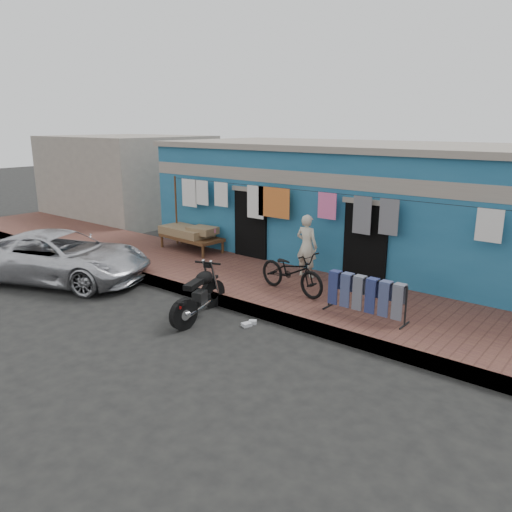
{
  "coord_description": "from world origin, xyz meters",
  "views": [
    {
      "loc": [
        6.48,
        -5.97,
        3.88
      ],
      "look_at": [
        0.0,
        2.0,
        1.15
      ],
      "focal_mm": 35.0,
      "sensor_mm": 36.0,
      "label": 1
    }
  ],
  "objects_px": {
    "seated_person": "(307,246)",
    "jeans_rack": "(366,296)",
    "bicycle": "(292,267)",
    "charpoy": "(191,238)",
    "car": "(61,256)",
    "motorcycle": "(199,293)"
  },
  "relations": [
    {
      "from": "seated_person",
      "to": "jeans_rack",
      "type": "xyz_separation_m",
      "value": [
        2.33,
        -1.45,
        -0.36
      ]
    },
    {
      "from": "bicycle",
      "to": "car",
      "type": "bearing_deg",
      "value": 122.03
    },
    {
      "from": "bicycle",
      "to": "motorcycle",
      "type": "distance_m",
      "value": 2.18
    },
    {
      "from": "car",
      "to": "jeans_rack",
      "type": "height_order",
      "value": "car"
    },
    {
      "from": "motorcycle",
      "to": "jeans_rack",
      "type": "distance_m",
      "value": 3.34
    },
    {
      "from": "motorcycle",
      "to": "jeans_rack",
      "type": "xyz_separation_m",
      "value": [
        2.9,
        1.65,
        0.12
      ]
    },
    {
      "from": "seated_person",
      "to": "jeans_rack",
      "type": "bearing_deg",
      "value": 147.31
    },
    {
      "from": "motorcycle",
      "to": "charpoy",
      "type": "height_order",
      "value": "motorcycle"
    },
    {
      "from": "car",
      "to": "jeans_rack",
      "type": "relative_size",
      "value": 2.72
    },
    {
      "from": "charpoy",
      "to": "jeans_rack",
      "type": "distance_m",
      "value": 6.63
    },
    {
      "from": "bicycle",
      "to": "jeans_rack",
      "type": "height_order",
      "value": "bicycle"
    },
    {
      "from": "seated_person",
      "to": "charpoy",
      "type": "bearing_deg",
      "value": -2.14
    },
    {
      "from": "bicycle",
      "to": "charpoy",
      "type": "xyz_separation_m",
      "value": [
        -4.51,
        1.26,
        -0.23
      ]
    },
    {
      "from": "car",
      "to": "bicycle",
      "type": "relative_size",
      "value": 2.57
    },
    {
      "from": "charpoy",
      "to": "car",
      "type": "bearing_deg",
      "value": -104.42
    },
    {
      "from": "bicycle",
      "to": "motorcycle",
      "type": "xyz_separation_m",
      "value": [
        -0.96,
        -1.94,
        -0.3
      ]
    },
    {
      "from": "car",
      "to": "seated_person",
      "type": "xyz_separation_m",
      "value": [
        5.05,
        3.54,
        0.37
      ]
    },
    {
      "from": "seated_person",
      "to": "motorcycle",
      "type": "relative_size",
      "value": 0.88
    },
    {
      "from": "jeans_rack",
      "to": "seated_person",
      "type": "bearing_deg",
      "value": 148.13
    },
    {
      "from": "seated_person",
      "to": "bicycle",
      "type": "bearing_deg",
      "value": 107.47
    },
    {
      "from": "jeans_rack",
      "to": "bicycle",
      "type": "bearing_deg",
      "value": 171.65
    },
    {
      "from": "bicycle",
      "to": "jeans_rack",
      "type": "xyz_separation_m",
      "value": [
        1.95,
        -0.29,
        -0.17
      ]
    }
  ]
}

